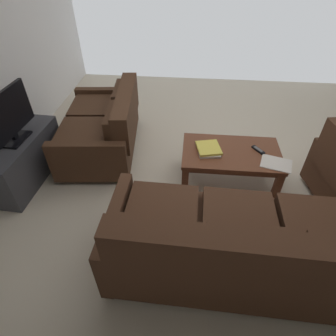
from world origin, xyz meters
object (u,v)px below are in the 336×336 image
object	(u,v)px
coffee_table	(231,156)
loose_magazine	(276,164)
sofa_main	(238,248)
book_stack	(208,149)
loveseat_near	(104,127)
flat_tv	(7,118)
tv_remote	(258,150)
tv_stand	(24,160)

from	to	relation	value
coffee_table	loose_magazine	xyz separation A→B (m)	(-0.43, 0.17, 0.07)
sofa_main	book_stack	size ratio (longest dim) A/B	6.72
loveseat_near	loose_magazine	bearing A→B (deg)	161.65
sofa_main	flat_tv	size ratio (longest dim) A/B	2.65
book_stack	tv_remote	size ratio (longest dim) A/B	1.98
coffee_table	flat_tv	world-z (taller)	flat_tv
sofa_main	tv_stand	bearing A→B (deg)	-24.08
book_stack	loose_magazine	bearing A→B (deg)	166.75
coffee_table	loose_magazine	size ratio (longest dim) A/B	3.50
sofa_main	flat_tv	xyz separation A→B (m)	(2.25, -1.01, 0.43)
book_stack	tv_remote	bearing A→B (deg)	-174.72
tv_stand	loveseat_near	bearing A→B (deg)	-139.99
loveseat_near	loose_magazine	size ratio (longest dim) A/B	4.99
coffee_table	tv_stand	distance (m)	2.29
sofa_main	tv_stand	world-z (taller)	sofa_main
loveseat_near	tv_stand	size ratio (longest dim) A/B	1.37
sofa_main	coffee_table	world-z (taller)	sofa_main
loveseat_near	tv_remote	bearing A→B (deg)	166.30
sofa_main	coffee_table	bearing A→B (deg)	-91.72
flat_tv	loose_magazine	world-z (taller)	flat_tv
tv_remote	loveseat_near	bearing A→B (deg)	-13.70
tv_stand	book_stack	world-z (taller)	tv_stand
coffee_table	book_stack	size ratio (longest dim) A/B	3.39
book_stack	loose_magazine	xyz separation A→B (m)	(-0.68, 0.16, -0.02)
sofa_main	loveseat_near	xyz separation A→B (m)	(1.49, -1.64, -0.03)
coffee_table	tv_remote	bearing A→B (deg)	-171.49
tv_remote	loose_magazine	world-z (taller)	tv_remote
sofa_main	loveseat_near	bearing A→B (deg)	-47.66
loveseat_near	tv_stand	world-z (taller)	loveseat_near
loveseat_near	book_stack	bearing A→B (deg)	159.05
flat_tv	coffee_table	bearing A→B (deg)	-176.26
sofa_main	flat_tv	distance (m)	2.50
loveseat_near	coffee_table	world-z (taller)	loveseat_near
flat_tv	book_stack	xyz separation A→B (m)	(-2.03, -0.14, -0.35)
sofa_main	loose_magazine	world-z (taller)	sofa_main
flat_tv	tv_remote	distance (m)	2.59
sofa_main	loose_magazine	distance (m)	1.09
tv_stand	tv_remote	world-z (taller)	tv_stand
loveseat_near	coffee_table	xyz separation A→B (m)	(-1.53, 0.48, 0.02)
tv_stand	flat_tv	world-z (taller)	flat_tv
sofa_main	tv_stand	size ratio (longest dim) A/B	1.90
loveseat_near	flat_tv	bearing A→B (deg)	39.96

